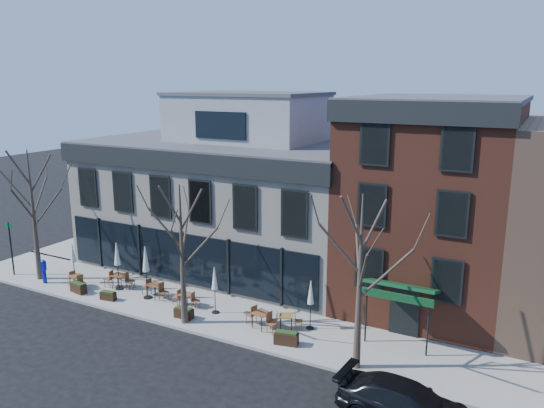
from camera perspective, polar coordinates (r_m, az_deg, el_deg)
The scene contains 26 objects.
ground at distance 32.11m, azimuth -9.42°, elevation -8.91°, with size 120.00×120.00×0.00m, color black.
sidewalk_front at distance 28.71m, azimuth -6.80°, elevation -11.42°, with size 33.50×4.70×0.15m, color gray.
sidewalk_side at distance 43.44m, azimuth -16.48°, elevation -3.29°, with size 4.50×12.00×0.15m, color gray.
corner_building at distance 34.66m, azimuth -4.54°, elevation 1.05°, with size 18.39×10.39×11.10m.
red_brick_building at distance 29.62m, azimuth 16.93°, elevation 0.24°, with size 8.20×11.78×11.18m.
tree_corner at distance 34.51m, azimuth -24.28°, elevation -0.95°, with size 3.93×3.98×7.92m.
tree_mid at distance 26.17m, azimuth -9.65°, elevation -5.24°, with size 3.50×3.55×7.04m.
tree_right at distance 22.04m, azimuth 9.43°, elevation -8.16°, with size 3.72×3.77×7.48m.
sign_pole at distance 36.47m, azimuth -26.28°, elevation -3.99°, with size 0.50×0.10×3.40m.
parked_sedan at distance 20.70m, azimuth 14.28°, elevation -20.15°, with size 2.07×5.09×1.48m, color black.
call_box at distance 34.56m, azimuth -23.33°, elevation -6.58°, with size 0.30×0.30×1.49m.
cafe_set_0 at distance 33.25m, azimuth -20.30°, elevation -7.68°, with size 1.74×0.86×0.89m.
cafe_set_1 at distance 32.41m, azimuth -16.11°, elevation -7.81°, with size 1.93×0.90×0.99m.
cafe_set_2 at distance 30.54m, azimuth -12.47°, elevation -8.92°, with size 1.90×0.84×0.98m.
cafe_set_3 at distance 29.15m, azimuth -9.23°, elevation -9.99°, with size 1.65×0.69×0.86m.
cafe_set_4 at distance 26.40m, azimuth -1.15°, elevation -12.20°, with size 1.96×0.95×1.00m.
cafe_set_5 at distance 26.38m, azimuth 1.52°, elevation -12.39°, with size 1.67×1.06×0.87m.
umbrella_0 at distance 33.60m, azimuth -20.63°, elevation -5.16°, with size 0.40×0.40×2.47m.
umbrella_1 at distance 31.73m, azimuth -16.33°, elevation -5.44°, with size 0.45×0.45×2.82m.
umbrella_2 at distance 30.01m, azimuth -13.43°, elevation -6.07°, with size 0.48×0.48×3.00m.
umbrella_3 at distance 27.68m, azimuth -6.20°, elevation -8.23°, with size 0.40×0.40×2.49m.
umbrella_4 at distance 25.92m, azimuth 4.18°, elevation -9.74°, with size 0.40×0.40×2.48m.
planter_0 at distance 32.53m, azimuth -20.12°, elevation -8.43°, with size 1.11×0.58×0.59m.
planter_1 at distance 30.99m, azimuth -17.22°, elevation -9.39°, with size 0.94×0.49×0.50m.
planter_2 at distance 27.90m, azimuth -9.46°, elevation -11.46°, with size 1.02×0.46×0.56m.
planter_3 at distance 25.04m, azimuth 1.55°, elevation -14.21°, with size 1.18×0.66×0.62m.
Camera 1 is at (18.37, -23.46, 11.97)m, focal length 35.00 mm.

